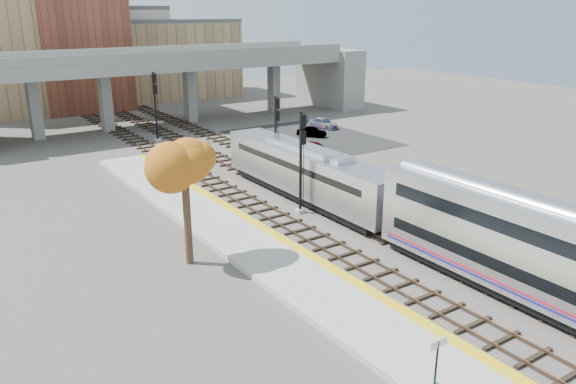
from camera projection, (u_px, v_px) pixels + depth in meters
ground at (391, 248)px, 35.21m from camera, size 160.00×160.00×0.00m
platform at (296, 274)px, 31.32m from camera, size 4.50×60.00×0.35m
yellow_strip at (323, 263)px, 32.27m from camera, size 0.70×60.00×0.01m
tracks at (291, 192)px, 45.54m from camera, size 10.70×95.00×0.25m
overpass at (174, 78)px, 71.48m from camera, size 54.00×12.00×9.50m
buildings_far at (95, 52)px, 85.89m from camera, size 43.00×21.00×20.60m
parking_lot at (309, 138)px, 64.70m from camera, size 14.00×18.00×0.04m
locomotive at (307, 172)px, 43.29m from camera, size 3.02×19.05×4.10m
signal_mast_near at (301, 163)px, 39.98m from camera, size 0.60×0.64×7.46m
signal_mast_mid at (276, 136)px, 49.89m from camera, size 0.60×0.64×6.98m
signal_mast_far at (156, 106)px, 61.96m from camera, size 0.60×0.64×7.70m
station_sign at (437, 355)px, 20.99m from camera, size 0.90×0.08×2.27m
tree at (185, 172)px, 31.36m from camera, size 3.60×3.60×7.51m
car_a at (315, 148)px, 57.37m from camera, size 2.55×4.06×1.29m
car_b at (312, 132)px, 65.02m from camera, size 2.94×3.39×1.10m
car_c at (323, 123)px, 69.81m from camera, size 2.51×4.41×1.20m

